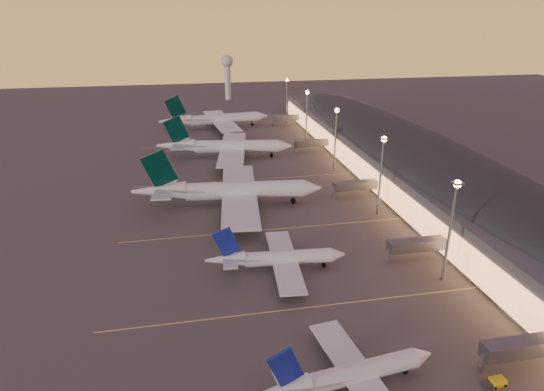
{
  "coord_description": "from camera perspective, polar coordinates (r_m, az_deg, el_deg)",
  "views": [
    {
      "loc": [
        -23.43,
        -86.3,
        60.85
      ],
      "look_at": [
        2.0,
        45.0,
        7.0
      ],
      "focal_mm": 30.0,
      "sensor_mm": 36.0,
      "label": 1
    }
  ],
  "objects": [
    {
      "name": "airliner_narrow_south",
      "position": [
        84.89,
        9.61,
        -21.32
      ],
      "size": [
        33.47,
        30.12,
        11.95
      ],
      "rotation": [
        0.0,
        0.0,
        0.13
      ],
      "color": "silver",
      "rests_on": "ground"
    },
    {
      "name": "airliner_wide_mid",
      "position": [
        206.32,
        -5.93,
        6.11
      ],
      "size": [
        60.51,
        55.71,
        19.39
      ],
      "rotation": [
        0.0,
        0.0,
        -0.15
      ],
      "color": "silver",
      "rests_on": "ground"
    },
    {
      "name": "radar_tower",
      "position": [
        350.08,
        -5.62,
        15.44
      ],
      "size": [
        9.0,
        9.0,
        32.5
      ],
      "color": "silver",
      "rests_on": "ground"
    },
    {
      "name": "lane_markings",
      "position": [
        142.13,
        -0.41,
        -3.41
      ],
      "size": [
        90.0,
        180.36,
        0.0
      ],
      "color": "#D8C659",
      "rests_on": "ground"
    },
    {
      "name": "airliner_wide_near",
      "position": [
        153.36,
        -5.49,
        0.57
      ],
      "size": [
        63.64,
        58.3,
        20.35
      ],
      "rotation": [
        0.0,
        0.0,
        -0.1
      ],
      "color": "silver",
      "rests_on": "ground"
    },
    {
      "name": "ground",
      "position": [
        108.16,
        3.58,
        -12.35
      ],
      "size": [
        700.0,
        700.0,
        0.0
      ],
      "primitive_type": "plane",
      "color": "#464340"
    },
    {
      "name": "airliner_wide_far",
      "position": [
        261.13,
        -7.14,
        9.44
      ],
      "size": [
        61.99,
        56.87,
        19.83
      ],
      "rotation": [
        0.0,
        0.0,
        0.12
      ],
      "color": "silver",
      "rests_on": "ground"
    },
    {
      "name": "terminal_building",
      "position": [
        187.58,
        16.64,
        4.89
      ],
      "size": [
        56.35,
        255.0,
        17.46
      ],
      "color": "#47474C",
      "rests_on": "ground"
    },
    {
      "name": "airliner_narrow_north",
      "position": [
        115.74,
        0.56,
        -7.89
      ],
      "size": [
        35.59,
        31.87,
        12.71
      ],
      "rotation": [
        0.0,
        0.0,
        -0.08
      ],
      "color": "silver",
      "rests_on": "ground"
    },
    {
      "name": "light_masts",
      "position": [
        168.21,
        10.2,
        6.67
      ],
      "size": [
        2.2,
        217.2,
        25.9
      ],
      "color": "slate",
      "rests_on": "ground"
    },
    {
      "name": "baggage_tug_b",
      "position": [
        94.73,
        26.17,
        -20.3
      ],
      "size": [
        4.31,
        2.06,
        1.25
      ],
      "rotation": [
        0.0,
        0.0,
        0.06
      ],
      "color": "yellow",
      "rests_on": "ground"
    }
  ]
}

